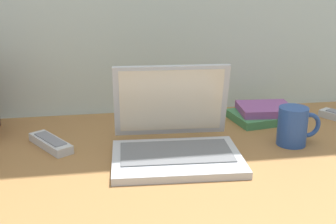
% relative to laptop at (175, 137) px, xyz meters
% --- Properties ---
extents(desk, '(1.60, 0.76, 0.03)m').
position_rel_laptop_xyz_m(desk, '(-0.04, -0.02, -0.06)').
color(desk, olive).
rests_on(desk, ground).
extents(laptop, '(0.32, 0.29, 0.21)m').
position_rel_laptop_xyz_m(laptop, '(0.00, 0.00, 0.00)').
color(laptop, '#B2B5BA').
rests_on(laptop, desk).
extents(coffee_mug, '(0.12, 0.08, 0.10)m').
position_rel_laptop_xyz_m(coffee_mug, '(0.32, 0.01, 0.01)').
color(coffee_mug, '#26478C').
rests_on(coffee_mug, desk).
extents(remote_control_near, '(0.12, 0.16, 0.02)m').
position_rel_laptop_xyz_m(remote_control_near, '(-0.31, 0.10, -0.03)').
color(remote_control_near, '#B7B7B7').
rests_on(remote_control_near, desk).
extents(book_stack, '(0.22, 0.17, 0.05)m').
position_rel_laptop_xyz_m(book_stack, '(0.32, 0.21, -0.02)').
color(book_stack, '#3F7F4C').
rests_on(book_stack, desk).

